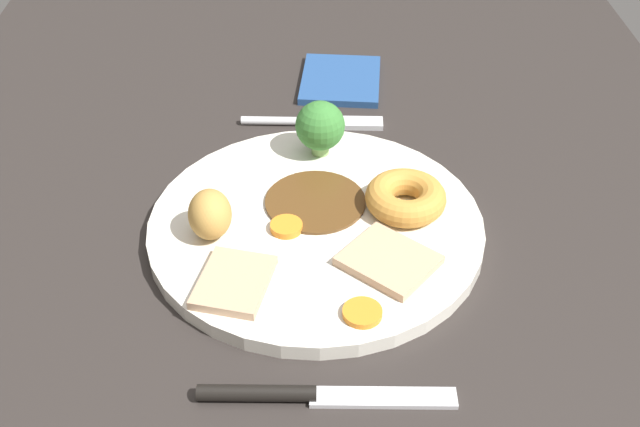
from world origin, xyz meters
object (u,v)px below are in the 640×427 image
(meat_slice_main, at_px, (389,260))
(roast_potato_left, at_px, (210,214))
(carrot_coin_front, at_px, (362,313))
(broccoli_floret, at_px, (320,126))
(fork, at_px, (317,122))
(carrot_coin_back, at_px, (286,227))
(folded_napkin, at_px, (341,80))
(yorkshire_pudding, at_px, (406,197))
(dinner_plate, at_px, (320,228))
(knife, at_px, (303,395))
(meat_slice_under, at_px, (234,282))

(meat_slice_main, distance_m, roast_potato_left, 0.16)
(carrot_coin_front, xyz_separation_m, broccoli_floret, (-0.22, -0.03, 0.03))
(broccoli_floret, xyz_separation_m, fork, (-0.07, -0.00, -0.04))
(broccoli_floret, bearing_deg, meat_slice_main, 17.74)
(carrot_coin_back, distance_m, fork, 0.19)
(roast_potato_left, relative_size, folded_napkin, 0.42)
(roast_potato_left, xyz_separation_m, fork, (-0.20, 0.10, -0.03))
(yorkshire_pudding, bearing_deg, carrot_coin_back, -75.78)
(folded_napkin, bearing_deg, roast_potato_left, -23.58)
(dinner_plate, distance_m, fork, 0.18)
(meat_slice_main, height_order, yorkshire_pudding, yorkshire_pudding)
(carrot_coin_front, distance_m, carrot_coin_back, 0.12)
(folded_napkin, bearing_deg, carrot_coin_front, -0.14)
(dinner_plate, bearing_deg, knife, -5.11)
(dinner_plate, height_order, roast_potato_left, roast_potato_left)
(dinner_plate, distance_m, broccoli_floret, 0.12)
(carrot_coin_front, distance_m, knife, 0.08)
(carrot_coin_back, distance_m, broccoli_floret, 0.13)
(dinner_plate, distance_m, folded_napkin, 0.28)
(fork, bearing_deg, dinner_plate, -87.41)
(meat_slice_under, distance_m, broccoli_floret, 0.20)
(carrot_coin_back, height_order, broccoli_floret, broccoli_floret)
(carrot_coin_back, bearing_deg, roast_potato_left, -86.71)
(dinner_plate, distance_m, carrot_coin_front, 0.12)
(meat_slice_under, height_order, carrot_coin_back, meat_slice_under)
(roast_potato_left, xyz_separation_m, carrot_coin_front, (0.10, 0.12, -0.02))
(broccoli_floret, bearing_deg, meat_slice_under, -21.44)
(roast_potato_left, height_order, broccoli_floret, broccoli_floret)
(meat_slice_main, distance_m, broccoli_floret, 0.18)
(knife, bearing_deg, broccoli_floret, 88.23)
(yorkshire_pudding, relative_size, carrot_coin_back, 2.57)
(roast_potato_left, bearing_deg, knife, 24.86)
(dinner_plate, relative_size, fork, 1.95)
(fork, bearing_deg, knife, -89.80)
(folded_napkin, bearing_deg, broccoli_floret, -9.65)
(meat_slice_main, relative_size, folded_napkin, 0.64)
(broccoli_floret, relative_size, fork, 0.37)
(meat_slice_main, xyz_separation_m, carrot_coin_front, (0.06, -0.03, -0.00))
(meat_slice_under, height_order, carrot_coin_front, meat_slice_under)
(dinner_plate, height_order, yorkshire_pudding, yorkshire_pudding)
(meat_slice_under, bearing_deg, folded_napkin, 163.90)
(roast_potato_left, distance_m, fork, 0.22)
(carrot_coin_back, bearing_deg, folded_napkin, 167.95)
(yorkshire_pudding, bearing_deg, fork, -155.20)
(meat_slice_under, bearing_deg, carrot_coin_back, 149.31)
(meat_slice_main, height_order, carrot_coin_front, meat_slice_main)
(dinner_plate, xyz_separation_m, carrot_coin_back, (0.01, -0.03, 0.01))
(carrot_coin_back, bearing_deg, broccoli_floret, 164.66)
(roast_potato_left, relative_size, carrot_coin_front, 1.48)
(roast_potato_left, relative_size, fork, 0.30)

